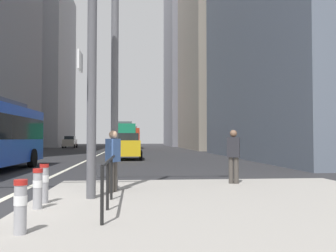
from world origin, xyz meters
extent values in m
plane|color=#28282B|center=(0.00, 20.00, 0.00)|extent=(160.00, 160.00, 0.00)
cube|color=gray|center=(5.50, -1.00, 0.07)|extent=(9.00, 10.00, 0.15)
cube|color=beige|center=(0.00, 30.00, 0.01)|extent=(0.20, 80.00, 0.01)
cube|color=#9E9EA3|center=(-16.00, 62.94, 15.31)|extent=(13.21, 18.25, 30.61)
cube|color=gray|center=(17.00, 45.15, 21.86)|extent=(11.76, 20.60, 43.72)
cube|color=gray|center=(17.00, 68.11, 27.20)|extent=(13.19, 20.00, 54.41)
cylinder|color=black|center=(-2.12, 11.78, 0.50)|extent=(0.31, 1.00, 1.00)
cube|color=#198456|center=(2.21, 34.31, 1.73)|extent=(2.56, 10.53, 2.75)
cube|color=black|center=(2.21, 34.31, 2.07)|extent=(2.60, 10.32, 1.10)
cube|color=#4C4C51|center=(2.22, 32.73, 3.25)|extent=(1.77, 3.80, 0.30)
cylinder|color=black|center=(0.99, 37.67, 0.50)|extent=(0.31, 1.00, 1.00)
cylinder|color=black|center=(3.39, 37.68, 0.50)|extent=(0.31, 1.00, 1.00)
cylinder|color=black|center=(1.03, 30.93, 0.50)|extent=(0.31, 1.00, 1.00)
cylinder|color=black|center=(3.43, 30.95, 0.50)|extent=(0.31, 1.00, 1.00)
cube|color=red|center=(2.88, 50.49, 1.73)|extent=(2.56, 11.09, 2.75)
cube|color=black|center=(2.88, 50.49, 2.07)|extent=(2.60, 10.87, 1.10)
cube|color=#4C4C51|center=(2.89, 48.83, 3.25)|extent=(1.77, 4.00, 0.30)
cylinder|color=black|center=(1.66, 54.03, 0.50)|extent=(0.31, 1.00, 1.00)
cylinder|color=black|center=(4.06, 54.04, 0.50)|extent=(0.31, 1.00, 1.00)
cylinder|color=black|center=(1.70, 46.94, 0.50)|extent=(0.31, 1.00, 1.00)
cylinder|color=black|center=(4.10, 46.96, 0.50)|extent=(0.31, 1.00, 1.00)
cube|color=#B2A899|center=(-7.02, 51.81, 0.87)|extent=(1.94, 4.56, 1.10)
cube|color=black|center=(-7.03, 51.96, 1.68)|extent=(1.58, 2.48, 0.52)
cylinder|color=black|center=(-6.06, 50.32, 0.32)|extent=(0.24, 0.65, 0.64)
cylinder|color=black|center=(-7.88, 50.25, 0.32)|extent=(0.24, 0.65, 0.64)
cylinder|color=black|center=(-6.17, 53.37, 0.32)|extent=(0.24, 0.65, 0.64)
cylinder|color=black|center=(-7.98, 53.31, 0.32)|extent=(0.24, 0.65, 0.64)
cube|color=gold|center=(2.92, 18.62, 0.87)|extent=(1.83, 4.04, 1.10)
cube|color=black|center=(2.92, 18.47, 1.68)|extent=(1.52, 2.19, 0.52)
cylinder|color=black|center=(2.03, 19.99, 0.32)|extent=(0.23, 0.64, 0.64)
cylinder|color=black|center=(3.85, 19.97, 0.32)|extent=(0.23, 0.64, 0.64)
cylinder|color=black|center=(1.99, 17.26, 0.32)|extent=(0.23, 0.64, 0.64)
cylinder|color=black|center=(3.81, 17.24, 0.32)|extent=(0.23, 0.64, 0.64)
cylinder|color=#515156|center=(2.31, 0.34, 3.15)|extent=(0.22, 0.22, 6.00)
cube|color=white|center=(2.06, 0.16, 3.35)|extent=(0.04, 0.60, 0.44)
cylinder|color=#56565B|center=(2.79, 1.62, 4.15)|extent=(0.20, 0.20, 8.00)
cylinder|color=#99999E|center=(1.65, -2.81, 0.55)|extent=(0.18, 0.18, 0.80)
cylinder|color=white|center=(1.65, -2.81, 0.65)|extent=(0.19, 0.19, 0.14)
cylinder|color=#B21E19|center=(1.65, -2.81, 0.91)|extent=(0.20, 0.20, 0.08)
cylinder|color=#99999E|center=(1.40, -0.85, 0.55)|extent=(0.18, 0.18, 0.80)
cylinder|color=white|center=(1.40, -0.85, 0.65)|extent=(0.19, 0.19, 0.14)
cylinder|color=#B21E19|center=(1.40, -0.85, 0.91)|extent=(0.20, 0.20, 0.08)
cylinder|color=#99999E|center=(1.37, -0.20, 0.58)|extent=(0.18, 0.18, 0.85)
cylinder|color=white|center=(1.37, -0.20, 0.68)|extent=(0.19, 0.19, 0.15)
cylinder|color=#B21E19|center=(1.37, -0.20, 0.96)|extent=(0.20, 0.20, 0.08)
cylinder|color=black|center=(2.80, -2.35, 0.62)|extent=(0.06, 0.06, 0.95)
cylinder|color=black|center=(2.80, -1.11, 0.62)|extent=(0.06, 0.06, 0.95)
cylinder|color=black|center=(2.80, 0.12, 0.62)|extent=(0.06, 0.06, 0.95)
cylinder|color=black|center=(2.80, 1.35, 0.62)|extent=(0.06, 0.06, 0.95)
cylinder|color=black|center=(2.80, -0.50, 1.10)|extent=(0.06, 3.70, 0.06)
cylinder|color=#423D38|center=(6.50, 2.73, 0.56)|extent=(0.15, 0.15, 0.82)
cylinder|color=#423D38|center=(6.35, 2.79, 0.56)|extent=(0.15, 0.15, 0.82)
cube|color=#232328|center=(6.42, 2.76, 1.28)|extent=(0.44, 0.36, 0.63)
sphere|color=brown|center=(6.42, 2.76, 1.71)|extent=(0.23, 0.23, 0.23)
cylinder|color=#423D38|center=(2.80, 1.39, 0.55)|extent=(0.15, 0.15, 0.79)
cylinder|color=#423D38|center=(2.73, 1.25, 0.55)|extent=(0.15, 0.15, 0.79)
cube|color=#38568E|center=(2.77, 1.32, 1.25)|extent=(0.39, 0.45, 0.61)
sphere|color=tan|center=(2.77, 1.32, 1.66)|extent=(0.22, 0.22, 0.22)
camera|label=1|loc=(3.31, -8.36, 1.56)|focal=38.82mm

